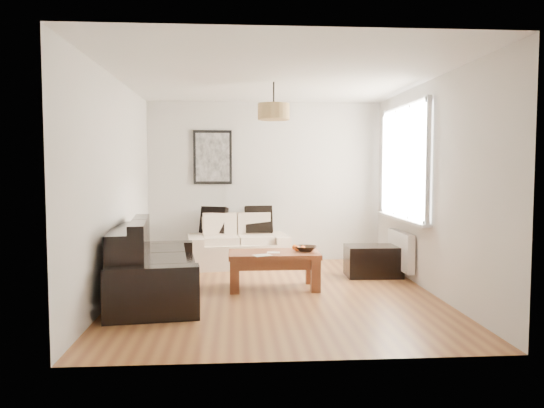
{
  "coord_description": "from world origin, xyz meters",
  "views": [
    {
      "loc": [
        -0.48,
        -6.22,
        1.53
      ],
      "look_at": [
        0.0,
        0.6,
        1.05
      ],
      "focal_mm": 34.16,
      "sensor_mm": 36.0,
      "label": 1
    }
  ],
  "objects": [
    {
      "name": "pendant_shade",
      "position": [
        0.0,
        0.3,
        2.23
      ],
      "size": [
        0.4,
        0.4,
        0.2
      ],
      "primitive_type": "cylinder",
      "color": "tan",
      "rests_on": "ceiling"
    },
    {
      "name": "orange_b",
      "position": [
        0.37,
        0.28,
        0.51
      ],
      "size": [
        0.07,
        0.07,
        0.06
      ],
      "primitive_type": "sphere",
      "rotation": [
        0.0,
        0.0,
        0.12
      ],
      "color": "#FF5E15",
      "rests_on": "fruit_bowl"
    },
    {
      "name": "wall_right",
      "position": [
        1.9,
        0.0,
        1.3
      ],
      "size": [
        0.04,
        4.5,
        2.6
      ],
      "primitive_type": null,
      "color": "silver",
      "rests_on": "floor"
    },
    {
      "name": "radiator",
      "position": [
        1.82,
        0.8,
        0.38
      ],
      "size": [
        0.1,
        0.9,
        0.52
      ],
      "primitive_type": "cube",
      "color": "white",
      "rests_on": "wall_right"
    },
    {
      "name": "orange_a",
      "position": [
        0.29,
        0.25,
        0.51
      ],
      "size": [
        0.09,
        0.09,
        0.07
      ],
      "primitive_type": "sphere",
      "rotation": [
        0.0,
        0.0,
        -0.32
      ],
      "color": "#D54C11",
      "rests_on": "fruit_bowl"
    },
    {
      "name": "poster",
      "position": [
        -0.85,
        2.22,
        1.7
      ],
      "size": [
        0.62,
        0.04,
        0.87
      ],
      "primitive_type": null,
      "color": "black",
      "rests_on": "wall_back"
    },
    {
      "name": "papers",
      "position": [
        -0.16,
        -0.01,
        0.47
      ],
      "size": [
        0.25,
        0.22,
        0.01
      ],
      "primitive_type": "cube",
      "rotation": [
        0.0,
        0.0,
        0.39
      ],
      "color": "silver",
      "rests_on": "coffee_table"
    },
    {
      "name": "sofa_leather",
      "position": [
        -1.43,
        -0.2,
        0.42
      ],
      "size": [
        1.18,
        2.05,
        0.84
      ],
      "primitive_type": null,
      "rotation": [
        0.0,
        0.0,
        1.69
      ],
      "color": "black",
      "rests_on": "floor"
    },
    {
      "name": "cushion_left",
      "position": [
        -0.83,
        1.96,
        0.7
      ],
      "size": [
        0.44,
        0.28,
        0.42
      ],
      "primitive_type": "cube",
      "rotation": [
        0.0,
        0.0,
        -0.38
      ],
      "color": "black",
      "rests_on": "loveseat_cream"
    },
    {
      "name": "ceiling",
      "position": [
        0.0,
        0.0,
        2.6
      ],
      "size": [
        3.8,
        4.5,
        0.0
      ],
      "primitive_type": null,
      "color": "white",
      "rests_on": "floor"
    },
    {
      "name": "fruit_bowl",
      "position": [
        0.41,
        0.27,
        0.5
      ],
      "size": [
        0.34,
        0.34,
        0.07
      ],
      "primitive_type": "imported",
      "rotation": [
        0.0,
        0.0,
        -0.3
      ],
      "color": "black",
      "rests_on": "coffee_table"
    },
    {
      "name": "floor",
      "position": [
        0.0,
        0.0,
        0.0
      ],
      "size": [
        4.5,
        4.5,
        0.0
      ],
      "primitive_type": "plane",
      "color": "brown",
      "rests_on": "ground"
    },
    {
      "name": "cushion_right",
      "position": [
        -0.12,
        1.96,
        0.71
      ],
      "size": [
        0.44,
        0.17,
        0.43
      ],
      "primitive_type": "cube",
      "rotation": [
        0.0,
        0.0,
        0.1
      ],
      "color": "black",
      "rests_on": "loveseat_cream"
    },
    {
      "name": "loveseat_cream",
      "position": [
        -0.45,
        1.78,
        0.38
      ],
      "size": [
        1.61,
        1.01,
        0.76
      ],
      "primitive_type": null,
      "rotation": [
        0.0,
        0.0,
        0.12
      ],
      "color": "beige",
      "rests_on": "floor"
    },
    {
      "name": "window_bay",
      "position": [
        1.86,
        0.8,
        1.6
      ],
      "size": [
        0.14,
        1.9,
        1.6
      ],
      "primitive_type": null,
      "color": "white",
      "rests_on": "wall_right"
    },
    {
      "name": "wall_left",
      "position": [
        -1.9,
        0.0,
        1.3
      ],
      "size": [
        0.04,
        4.5,
        2.6
      ],
      "primitive_type": null,
      "color": "silver",
      "rests_on": "floor"
    },
    {
      "name": "wall_front",
      "position": [
        0.0,
        -2.25,
        1.3
      ],
      "size": [
        3.8,
        0.04,
        2.6
      ],
      "primitive_type": null,
      "color": "silver",
      "rests_on": "floor"
    },
    {
      "name": "coffee_table",
      "position": [
        -0.0,
        0.24,
        0.23
      ],
      "size": [
        1.14,
        0.62,
        0.47
      ],
      "primitive_type": null,
      "rotation": [
        0.0,
        0.0,
        0.0
      ],
      "color": "brown",
      "rests_on": "floor"
    },
    {
      "name": "wall_back",
      "position": [
        0.0,
        2.25,
        1.3
      ],
      "size": [
        3.8,
        0.04,
        2.6
      ],
      "primitive_type": null,
      "color": "silver",
      "rests_on": "floor"
    },
    {
      "name": "orange_c",
      "position": [
        0.28,
        0.35,
        0.51
      ],
      "size": [
        0.08,
        0.08,
        0.07
      ],
      "primitive_type": "sphere",
      "rotation": [
        0.0,
        0.0,
        -0.08
      ],
      "color": "orange",
      "rests_on": "fruit_bowl"
    },
    {
      "name": "ottoman",
      "position": [
        1.45,
        0.87,
        0.22
      ],
      "size": [
        0.77,
        0.51,
        0.43
      ],
      "primitive_type": "cube",
      "rotation": [
        0.0,
        0.0,
        -0.02
      ],
      "color": "black",
      "rests_on": "floor"
    }
  ]
}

